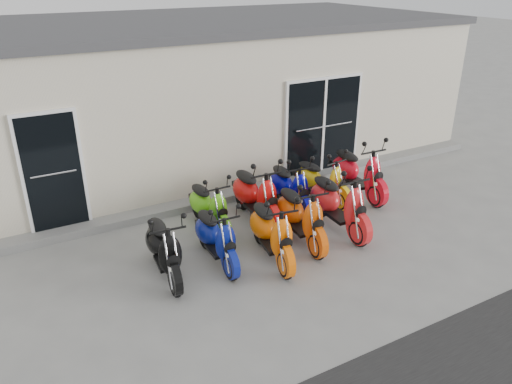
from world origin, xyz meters
TOP-DOWN VIEW (x-y plane):
  - ground at (0.00, 0.00)m, footprint 80.00×80.00m
  - building at (0.00, 5.20)m, footprint 14.00×6.00m
  - roof_cap at (0.00, 5.20)m, footprint 14.20×6.20m
  - front_step at (0.00, 2.02)m, footprint 14.00×0.40m
  - door_left at (-3.20, 2.17)m, footprint 1.07×0.08m
  - door_right at (2.60, 2.17)m, footprint 2.02×0.08m
  - scooter_front_black at (-2.01, -0.08)m, footprint 0.77×1.75m
  - scooter_front_blue at (-1.14, -0.12)m, footprint 0.65×1.65m
  - scooter_front_orange_a at (-0.30, -0.46)m, footprint 0.91×1.84m
  - scooter_front_orange_b at (0.44, -0.21)m, footprint 0.85×1.87m
  - scooter_front_red at (1.29, -0.18)m, footprint 0.77×1.93m
  - scooter_back_green at (-0.77, 0.99)m, footprint 0.63×1.64m
  - scooter_back_red at (0.13, 0.85)m, footprint 0.77×1.92m
  - scooter_back_blue at (0.95, 0.94)m, footprint 0.81×1.78m
  - scooter_back_yellow at (1.75, 0.97)m, footprint 0.85×1.73m
  - scooter_back_extra at (2.60, 0.85)m, footprint 0.77×1.92m

SIDE VIEW (x-z plane):
  - ground at x=0.00m, z-range 0.00..0.00m
  - front_step at x=0.00m, z-range 0.00..0.15m
  - scooter_back_green at x=-0.77m, z-range 0.00..1.20m
  - scooter_front_blue at x=-1.14m, z-range 0.00..1.21m
  - scooter_back_yellow at x=1.75m, z-range 0.00..1.22m
  - scooter_front_black at x=-2.01m, z-range 0.00..1.26m
  - scooter_back_blue at x=0.95m, z-range 0.00..1.28m
  - scooter_front_orange_a at x=-0.30m, z-range 0.00..1.30m
  - scooter_front_orange_b at x=0.44m, z-range 0.00..1.33m
  - scooter_back_red at x=0.13m, z-range 0.00..1.40m
  - scooter_back_extra at x=2.60m, z-range 0.00..1.40m
  - scooter_front_red at x=1.29m, z-range 0.00..1.41m
  - door_left at x=-3.20m, z-range 0.15..2.37m
  - door_right at x=2.60m, z-range 0.15..2.37m
  - building at x=0.00m, z-range 0.00..3.20m
  - roof_cap at x=0.00m, z-range 3.20..3.36m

